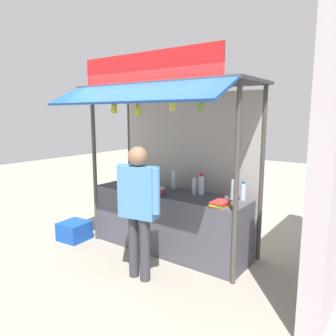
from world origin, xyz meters
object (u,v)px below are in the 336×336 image
(banana_bunch_leftmost, at_px, (138,110))
(banana_bunch_rightmost, at_px, (114,108))
(water_bottle_front_right, at_px, (174,180))
(magazine_stack_mid_left, at_px, (131,187))
(water_bottle_left, at_px, (124,174))
(magazine_stack_back_left, at_px, (220,203))
(banana_bunch_inner_left, at_px, (172,105))
(vendor_person, at_px, (139,201))
(water_bottle_front_left, at_px, (233,190))
(water_bottle_center, at_px, (243,192))
(magazine_stack_mid_right, at_px, (154,191))
(water_bottle_rear_center, at_px, (194,186))
(water_bottle_far_left, at_px, (201,185))
(plastic_crate, at_px, (74,231))
(banana_bunch_inner_right, at_px, (201,106))

(banana_bunch_leftmost, xyz_separation_m, banana_bunch_rightmost, (-0.44, 0.00, 0.03))
(water_bottle_front_right, distance_m, magazine_stack_mid_left, 0.64)
(water_bottle_left, distance_m, magazine_stack_back_left, 2.06)
(banana_bunch_inner_left, bearing_deg, magazine_stack_mid_left, 164.66)
(banana_bunch_inner_left, distance_m, vendor_person, 1.21)
(vendor_person, bearing_deg, water_bottle_front_left, -133.54)
(magazine_stack_mid_left, distance_m, banana_bunch_rightmost, 1.17)
(water_bottle_center, bearing_deg, water_bottle_left, 179.65)
(banana_bunch_rightmost, bearing_deg, magazine_stack_mid_left, 75.36)
(magazine_stack_back_left, bearing_deg, water_bottle_front_right, 156.54)
(water_bottle_front_right, relative_size, water_bottle_center, 1.08)
(water_bottle_center, bearing_deg, water_bottle_front_left, -169.35)
(banana_bunch_rightmost, distance_m, vendor_person, 1.43)
(magazine_stack_mid_right, xyz_separation_m, magazine_stack_mid_left, (-0.49, 0.08, -0.01))
(water_bottle_rear_center, height_order, banana_bunch_inner_left, banana_bunch_inner_left)
(water_bottle_far_left, bearing_deg, banana_bunch_rightmost, -151.01)
(water_bottle_rear_center, relative_size, banana_bunch_inner_left, 1.01)
(water_bottle_front_right, distance_m, water_bottle_far_left, 0.51)
(magazine_stack_back_left, bearing_deg, plastic_crate, -171.11)
(magazine_stack_mid_right, bearing_deg, water_bottle_center, 22.86)
(banana_bunch_inner_right, height_order, plastic_crate, banana_bunch_inner_right)
(water_bottle_front_left, distance_m, banana_bunch_inner_left, 1.36)
(water_bottle_front_right, bearing_deg, vendor_person, -76.18)
(magazine_stack_mid_right, height_order, vendor_person, vendor_person)
(water_bottle_front_right, bearing_deg, water_bottle_front_left, -2.44)
(water_bottle_center, relative_size, water_bottle_front_left, 0.94)
(water_bottle_rear_center, xyz_separation_m, water_bottle_left, (-1.45, 0.10, -0.00))
(magazine_stack_mid_left, height_order, banana_bunch_inner_right, banana_bunch_inner_right)
(water_bottle_center, distance_m, banana_bunch_leftmost, 1.72)
(water_bottle_left, bearing_deg, water_bottle_far_left, -2.23)
(magazine_stack_back_left, bearing_deg, banana_bunch_rightmost, -171.71)
(water_bottle_front_left, distance_m, magazine_stack_mid_left, 1.51)
(water_bottle_front_left, bearing_deg, water_bottle_far_left, -177.14)
(banana_bunch_inner_left, bearing_deg, water_bottle_rear_center, 91.31)
(water_bottle_left, distance_m, banana_bunch_leftmost, 1.53)
(magazine_stack_mid_left, distance_m, banana_bunch_inner_right, 1.77)
(water_bottle_front_left, bearing_deg, banana_bunch_inner_left, -131.69)
(water_bottle_left, relative_size, magazine_stack_back_left, 0.81)
(magazine_stack_mid_left, xyz_separation_m, banana_bunch_leftmost, (0.37, -0.25, 1.11))
(water_bottle_front_right, relative_size, banana_bunch_leftmost, 0.91)
(water_bottle_center, xyz_separation_m, magazine_stack_back_left, (-0.11, -0.41, -0.08))
(water_bottle_rear_center, bearing_deg, magazine_stack_back_left, -29.52)
(banana_bunch_leftmost, xyz_separation_m, vendor_person, (0.39, -0.45, -1.05))
(water_bottle_center, distance_m, banana_bunch_rightmost, 2.07)
(magazine_stack_mid_right, distance_m, banana_bunch_rightmost, 1.27)
(water_bottle_left, bearing_deg, magazine_stack_mid_left, -36.37)
(banana_bunch_rightmost, relative_size, vendor_person, 0.16)
(water_bottle_front_left, relative_size, magazine_stack_mid_left, 0.89)
(water_bottle_center, relative_size, vendor_person, 0.15)
(water_bottle_center, distance_m, magazine_stack_back_left, 0.43)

